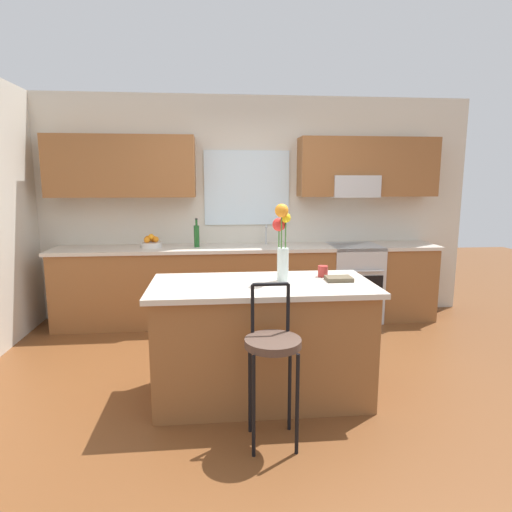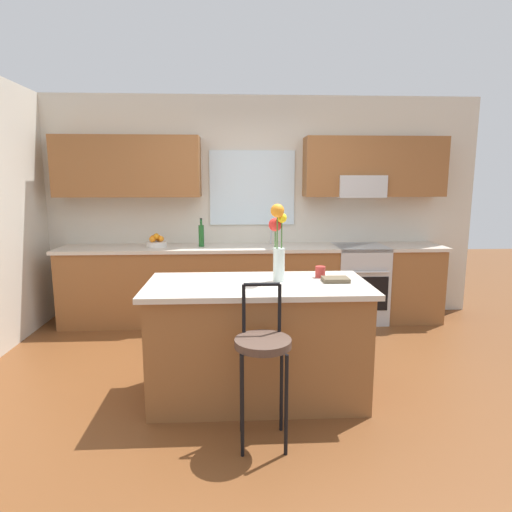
{
  "view_description": "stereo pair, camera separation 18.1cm",
  "coord_description": "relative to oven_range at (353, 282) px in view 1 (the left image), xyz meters",
  "views": [
    {
      "loc": [
        -0.41,
        -3.4,
        1.69
      ],
      "look_at": [
        -0.03,
        0.55,
        1.0
      ],
      "focal_mm": 30.47,
      "sensor_mm": 36.0,
      "label": 1
    },
    {
      "loc": [
        -0.23,
        -3.41,
        1.69
      ],
      "look_at": [
        -0.03,
        0.55,
        1.0
      ],
      "focal_mm": 30.47,
      "sensor_mm": 36.0,
      "label": 2
    }
  ],
  "objects": [
    {
      "name": "cookbook",
      "position": [
        -0.73,
        -1.85,
        0.48
      ],
      "size": [
        0.2,
        0.15,
        0.03
      ],
      "primitive_type": "cube",
      "color": "brown",
      "rests_on": "kitchen_island"
    },
    {
      "name": "counter_run",
      "position": [
        -1.28,
        0.02,
        0.01
      ],
      "size": [
        4.56,
        0.64,
        0.92
      ],
      "color": "brown",
      "rests_on": "ground"
    },
    {
      "name": "flower_vase",
      "position": [
        -1.18,
        -1.81,
        0.79
      ],
      "size": [
        0.14,
        0.18,
        0.6
      ],
      "color": "silver",
      "rests_on": "kitchen_island"
    },
    {
      "name": "mug_ceramic",
      "position": [
        -0.82,
        -1.69,
        0.51
      ],
      "size": [
        0.08,
        0.08,
        0.09
      ],
      "primitive_type": "cylinder",
      "color": "#A52D28",
      "rests_on": "kitchen_island"
    },
    {
      "name": "back_wall_assembly",
      "position": [
        -1.26,
        0.31,
        1.05
      ],
      "size": [
        5.6,
        0.5,
        2.7
      ],
      "color": "beige",
      "rests_on": "ground"
    },
    {
      "name": "bottle_olive_oil",
      "position": [
        -1.9,
        0.02,
        0.6
      ],
      "size": [
        0.06,
        0.06,
        0.34
      ],
      "color": "#1E5923",
      "rests_on": "counter_run"
    },
    {
      "name": "kitchen_island",
      "position": [
        -1.34,
        -1.87,
        0.0
      ],
      "size": [
        1.7,
        0.83,
        0.92
      ],
      "color": "brown",
      "rests_on": "ground"
    },
    {
      "name": "fruit_bowl_oranges",
      "position": [
        -2.43,
        0.03,
        0.52
      ],
      "size": [
        0.24,
        0.24,
        0.16
      ],
      "color": "silver",
      "rests_on": "counter_run"
    },
    {
      "name": "oven_range",
      "position": [
        0.0,
        0.0,
        0.0
      ],
      "size": [
        0.6,
        0.64,
        0.92
      ],
      "color": "#B7BABC",
      "rests_on": "ground"
    },
    {
      "name": "sink_faucet",
      "position": [
        -1.06,
        0.17,
        0.6
      ],
      "size": [
        0.02,
        0.13,
        0.23
      ],
      "color": "#B7BABC",
      "rests_on": "counter_run"
    },
    {
      "name": "ground_plane",
      "position": [
        -1.29,
        -1.68,
        -0.46
      ],
      "size": [
        14.0,
        14.0,
        0.0
      ],
      "primitive_type": "plane",
      "color": "brown"
    },
    {
      "name": "bar_stool_near",
      "position": [
        -1.34,
        -2.49,
        0.18
      ],
      "size": [
        0.36,
        0.36,
        1.04
      ],
      "color": "black",
      "rests_on": "ground"
    }
  ]
}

